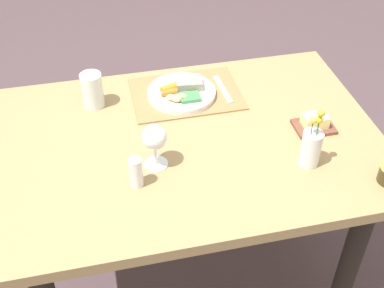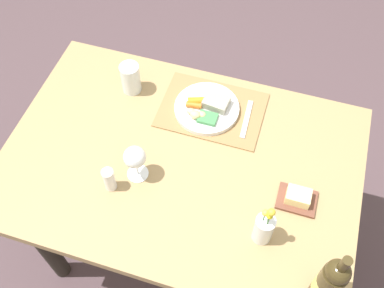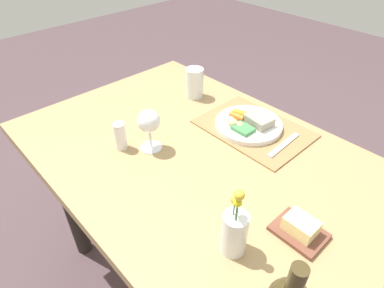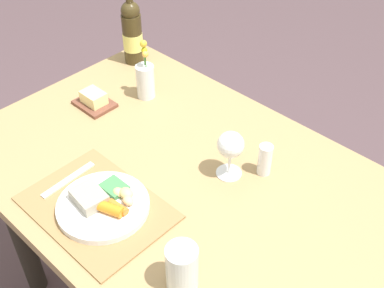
{
  "view_description": "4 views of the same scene",
  "coord_description": "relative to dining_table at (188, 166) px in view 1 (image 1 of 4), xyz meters",
  "views": [
    {
      "loc": [
        0.27,
        1.24,
        1.84
      ],
      "look_at": [
        0.0,
        0.08,
        0.82
      ],
      "focal_mm": 47.57,
      "sensor_mm": 36.0,
      "label": 1
    },
    {
      "loc": [
        -0.29,
        0.78,
        2.13
      ],
      "look_at": [
        -0.04,
        -0.0,
        0.9
      ],
      "focal_mm": 42.01,
      "sensor_mm": 36.0,
      "label": 2
    },
    {
      "loc": [
        -0.62,
        0.6,
        1.48
      ],
      "look_at": [
        -0.03,
        0.05,
        0.85
      ],
      "focal_mm": 30.73,
      "sensor_mm": 36.0,
      "label": 3
    },
    {
      "loc": [
        0.75,
        -0.72,
        1.77
      ],
      "look_at": [
        0.05,
        0.02,
        0.89
      ],
      "focal_mm": 46.13,
      "sensor_mm": 36.0,
      "label": 4
    }
  ],
  "objects": [
    {
      "name": "salt_shaker",
      "position": [
        0.19,
        0.17,
        0.17
      ],
      "size": [
        0.04,
        0.04,
        0.1
      ],
      "primitive_type": "cylinder",
      "color": "white",
      "rests_on": "dining_table"
    },
    {
      "name": "fork",
      "position": [
        -0.18,
        -0.24,
        0.13
      ],
      "size": [
        0.03,
        0.18,
        0.0
      ],
      "primitive_type": "cube",
      "rotation": [
        0.0,
        0.0,
        0.05
      ],
      "color": "silver",
      "rests_on": "placemat"
    },
    {
      "name": "butter_dish",
      "position": [
        -0.42,
        0.04,
        0.14
      ],
      "size": [
        0.13,
        0.1,
        0.05
      ],
      "color": "brown",
      "rests_on": "dining_table"
    },
    {
      "name": "dining_table",
      "position": [
        0.0,
        0.0,
        0.0
      ],
      "size": [
        1.26,
        0.87,
        0.78
      ],
      "color": "#A08154",
      "rests_on": "ground_plane"
    },
    {
      "name": "placemat",
      "position": [
        -0.05,
        -0.25,
        0.12
      ],
      "size": [
        0.39,
        0.28,
        0.01
      ],
      "primitive_type": "cube",
      "color": "olive",
      "rests_on": "dining_table"
    },
    {
      "name": "dinner_plate",
      "position": [
        -0.03,
        -0.24,
        0.14
      ],
      "size": [
        0.25,
        0.25,
        0.05
      ],
      "color": "white",
      "rests_on": "placemat"
    },
    {
      "name": "ground_plane",
      "position": [
        0.0,
        0.0,
        -0.65
      ],
      "size": [
        8.0,
        8.0,
        0.0
      ],
      "primitive_type": "plane",
      "color": "#4E3B40"
    },
    {
      "name": "wine_glass",
      "position": [
        0.12,
        0.1,
        0.23
      ],
      "size": [
        0.08,
        0.08,
        0.15
      ],
      "color": "white",
      "rests_on": "dining_table"
    },
    {
      "name": "flower_vase",
      "position": [
        -0.34,
        0.2,
        0.19
      ],
      "size": [
        0.06,
        0.06,
        0.21
      ],
      "color": "silver",
      "rests_on": "dining_table"
    },
    {
      "name": "water_tumbler",
      "position": [
        0.28,
        -0.26,
        0.18
      ],
      "size": [
        0.07,
        0.07,
        0.13
      ],
      "color": "silver",
      "rests_on": "dining_table"
    }
  ]
}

